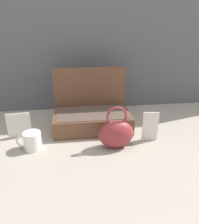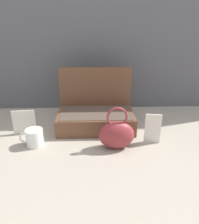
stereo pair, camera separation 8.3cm
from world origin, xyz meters
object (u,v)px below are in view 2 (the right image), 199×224
Objects in this scene: teal_pouch_handbag at (117,134)px; coffee_mug at (34,137)px; info_card_left at (153,129)px; poster_card_right at (24,122)px; open_suitcase at (96,114)px.

teal_pouch_handbag reaches higher than coffee_mug.
teal_pouch_handbag is at bearing -5.40° from coffee_mug.
info_card_left is 0.70m from poster_card_right.
info_card_left is at bearing 13.92° from teal_pouch_handbag.
coffee_mug is (-0.31, -0.21, -0.04)m from open_suitcase.
info_card_left is at bearing -35.68° from open_suitcase.
coffee_mug is at bearing -169.89° from info_card_left.
coffee_mug is 0.16m from poster_card_right.
open_suitcase is 3.62× the size of coffee_mug.
open_suitcase is 0.27m from teal_pouch_handbag.
teal_pouch_handbag is at bearing -156.74° from info_card_left.
coffee_mug is at bearing -145.69° from open_suitcase.
poster_card_right is at bearing 123.54° from coffee_mug.
info_card_left is (0.19, 0.05, 0.00)m from teal_pouch_handbag.
poster_card_right is at bearing -168.16° from open_suitcase.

